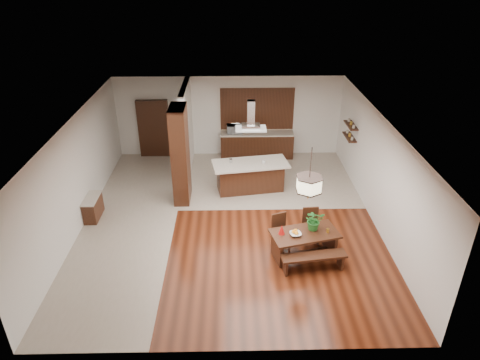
{
  "coord_description": "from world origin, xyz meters",
  "views": [
    {
      "loc": [
        0.08,
        -10.09,
        6.57
      ],
      "look_at": [
        0.3,
        0.0,
        1.25
      ],
      "focal_mm": 32.0,
      "sensor_mm": 36.0,
      "label": 1
    }
  ],
  "objects_px": {
    "dining_chair_left": "(282,232)",
    "fruit_bowl": "(295,234)",
    "dining_table": "(304,239)",
    "range_hood": "(251,115)",
    "dining_bench": "(313,263)",
    "pendant_lantern": "(310,174)",
    "foliage_plant": "(314,220)",
    "kitchen_island": "(250,176)",
    "island_cup": "(264,162)",
    "dining_chair_right": "(311,226)",
    "hallway_console": "(93,208)",
    "microwave": "(235,129)"
  },
  "relations": [
    {
      "from": "dining_chair_right",
      "to": "pendant_lantern",
      "type": "xyz_separation_m",
      "value": [
        -0.27,
        -0.58,
        1.79
      ]
    },
    {
      "from": "dining_chair_right",
      "to": "fruit_bowl",
      "type": "xyz_separation_m",
      "value": [
        -0.51,
        -0.68,
        0.24
      ]
    },
    {
      "from": "dining_table",
      "to": "pendant_lantern",
      "type": "height_order",
      "value": "pendant_lantern"
    },
    {
      "from": "range_hood",
      "to": "island_cup",
      "type": "xyz_separation_m",
      "value": [
        0.4,
        -0.08,
        -1.47
      ]
    },
    {
      "from": "dining_chair_left",
      "to": "dining_chair_right",
      "type": "distance_m",
      "value": 0.8
    },
    {
      "from": "island_cup",
      "to": "dining_chair_left",
      "type": "bearing_deg",
      "value": -84.97
    },
    {
      "from": "foliage_plant",
      "to": "fruit_bowl",
      "type": "relative_size",
      "value": 1.89
    },
    {
      "from": "dining_bench",
      "to": "dining_chair_left",
      "type": "relative_size",
      "value": 1.72
    },
    {
      "from": "dining_bench",
      "to": "island_cup",
      "type": "bearing_deg",
      "value": 103.28
    },
    {
      "from": "dining_chair_left",
      "to": "fruit_bowl",
      "type": "height_order",
      "value": "dining_chair_left"
    },
    {
      "from": "dining_bench",
      "to": "dining_table",
      "type": "bearing_deg",
      "value": 104.19
    },
    {
      "from": "hallway_console",
      "to": "dining_chair_right",
      "type": "distance_m",
      "value": 6.04
    },
    {
      "from": "hallway_console",
      "to": "pendant_lantern",
      "type": "height_order",
      "value": "pendant_lantern"
    },
    {
      "from": "dining_bench",
      "to": "dining_chair_left",
      "type": "bearing_deg",
      "value": 124.74
    },
    {
      "from": "dining_chair_left",
      "to": "kitchen_island",
      "type": "height_order",
      "value": "kitchen_island"
    },
    {
      "from": "foliage_plant",
      "to": "microwave",
      "type": "relative_size",
      "value": 0.95
    },
    {
      "from": "hallway_console",
      "to": "range_hood",
      "type": "distance_m",
      "value": 5.18
    },
    {
      "from": "dining_chair_right",
      "to": "dining_table",
      "type": "bearing_deg",
      "value": -119.4
    },
    {
      "from": "dining_chair_right",
      "to": "range_hood",
      "type": "relative_size",
      "value": 1.02
    },
    {
      "from": "dining_chair_right",
      "to": "range_hood",
      "type": "distance_m",
      "value": 3.73
    },
    {
      "from": "range_hood",
      "to": "dining_chair_left",
      "type": "bearing_deg",
      "value": -77.58
    },
    {
      "from": "dining_chair_left",
      "to": "kitchen_island",
      "type": "bearing_deg",
      "value": 81.84
    },
    {
      "from": "microwave",
      "to": "foliage_plant",
      "type": "bearing_deg",
      "value": -76.52
    },
    {
      "from": "fruit_bowl",
      "to": "dining_bench",
      "type": "bearing_deg",
      "value": -50.16
    },
    {
      "from": "pendant_lantern",
      "to": "fruit_bowl",
      "type": "height_order",
      "value": "pendant_lantern"
    },
    {
      "from": "dining_chair_left",
      "to": "island_cup",
      "type": "height_order",
      "value": "island_cup"
    },
    {
      "from": "fruit_bowl",
      "to": "range_hood",
      "type": "distance_m",
      "value": 4.0
    },
    {
      "from": "dining_table",
      "to": "dining_chair_right",
      "type": "bearing_deg",
      "value": 64.9
    },
    {
      "from": "dining_chair_left",
      "to": "pendant_lantern",
      "type": "xyz_separation_m",
      "value": [
        0.51,
        -0.38,
        1.8
      ]
    },
    {
      "from": "dining_table",
      "to": "island_cup",
      "type": "height_order",
      "value": "island_cup"
    },
    {
      "from": "kitchen_island",
      "to": "island_cup",
      "type": "bearing_deg",
      "value": -20.15
    },
    {
      "from": "pendant_lantern",
      "to": "foliage_plant",
      "type": "xyz_separation_m",
      "value": [
        0.23,
        0.15,
        -1.32
      ]
    },
    {
      "from": "dining_bench",
      "to": "pendant_lantern",
      "type": "xyz_separation_m",
      "value": [
        -0.14,
        0.56,
        2.03
      ]
    },
    {
      "from": "dining_table",
      "to": "dining_bench",
      "type": "relative_size",
      "value": 1.14
    },
    {
      "from": "dining_chair_left",
      "to": "pendant_lantern",
      "type": "distance_m",
      "value": 1.91
    },
    {
      "from": "hallway_console",
      "to": "microwave",
      "type": "xyz_separation_m",
      "value": [
        4.01,
        3.99,
        0.79
      ]
    },
    {
      "from": "dining_chair_right",
      "to": "microwave",
      "type": "distance_m",
      "value": 5.62
    },
    {
      "from": "foliage_plant",
      "to": "range_hood",
      "type": "distance_m",
      "value": 3.83
    },
    {
      "from": "dining_table",
      "to": "range_hood",
      "type": "xyz_separation_m",
      "value": [
        -1.17,
        3.37,
        1.97
      ]
    },
    {
      "from": "foliage_plant",
      "to": "kitchen_island",
      "type": "xyz_separation_m",
      "value": [
        -1.4,
        3.21,
        -0.44
      ]
    },
    {
      "from": "pendant_lantern",
      "to": "range_hood",
      "type": "relative_size",
      "value": 1.46
    },
    {
      "from": "hallway_console",
      "to": "island_cup",
      "type": "bearing_deg",
      "value": 16.49
    },
    {
      "from": "dining_chair_left",
      "to": "range_hood",
      "type": "distance_m",
      "value": 3.67
    },
    {
      "from": "dining_table",
      "to": "fruit_bowl",
      "type": "distance_m",
      "value": 0.34
    },
    {
      "from": "range_hood",
      "to": "microwave",
      "type": "xyz_separation_m",
      "value": [
        -0.46,
        2.46,
        -1.36
      ]
    },
    {
      "from": "pendant_lantern",
      "to": "kitchen_island",
      "type": "xyz_separation_m",
      "value": [
        -1.17,
        3.36,
        -1.76
      ]
    },
    {
      "from": "pendant_lantern",
      "to": "dining_chair_left",
      "type": "bearing_deg",
      "value": 143.48
    },
    {
      "from": "range_hood",
      "to": "dining_table",
      "type": "bearing_deg",
      "value": -70.86
    },
    {
      "from": "range_hood",
      "to": "microwave",
      "type": "relative_size",
      "value": 1.66
    },
    {
      "from": "pendant_lantern",
      "to": "microwave",
      "type": "xyz_separation_m",
      "value": [
        -1.63,
        5.83,
        -1.14
      ]
    }
  ]
}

